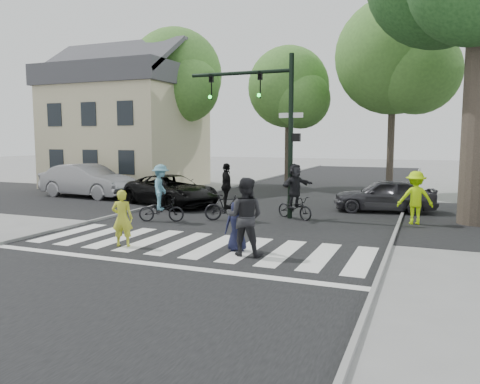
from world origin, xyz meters
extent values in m
plane|color=gray|center=(0.00, 0.00, 0.00)|extent=(120.00, 120.00, 0.00)
cube|color=black|center=(0.00, 5.00, 0.01)|extent=(10.00, 70.00, 0.01)
cube|color=black|center=(0.00, 8.00, 0.01)|extent=(70.00, 10.00, 0.01)
cube|color=gray|center=(-5.05, 5.00, 0.05)|extent=(0.10, 70.00, 0.10)
cube|color=gray|center=(5.05, 5.00, 0.05)|extent=(0.10, 70.00, 0.10)
cube|color=silver|center=(-4.50, 1.00, 0.01)|extent=(0.55, 3.00, 0.01)
cube|color=silver|center=(-3.50, 1.00, 0.01)|extent=(0.55, 3.00, 0.01)
cube|color=silver|center=(-2.50, 1.00, 0.01)|extent=(0.55, 3.00, 0.01)
cube|color=silver|center=(-1.50, 1.00, 0.01)|extent=(0.55, 3.00, 0.01)
cube|color=silver|center=(-0.50, 1.00, 0.01)|extent=(0.55, 3.00, 0.01)
cube|color=silver|center=(0.50, 1.00, 0.01)|extent=(0.55, 3.00, 0.01)
cube|color=silver|center=(1.50, 1.00, 0.01)|extent=(0.55, 3.00, 0.01)
cube|color=silver|center=(2.50, 1.00, 0.01)|extent=(0.55, 3.00, 0.01)
cube|color=silver|center=(3.50, 1.00, 0.01)|extent=(0.55, 3.00, 0.01)
cube|color=silver|center=(4.50, 1.00, 0.01)|extent=(0.55, 3.00, 0.01)
cube|color=silver|center=(0.00, -1.20, 0.01)|extent=(10.00, 0.30, 0.01)
cylinder|color=black|center=(1.20, 6.20, 3.00)|extent=(0.18, 0.18, 6.00)
cylinder|color=black|center=(-0.80, 6.20, 5.40)|extent=(4.00, 0.14, 0.14)
imported|color=black|center=(0.00, 6.20, 4.95)|extent=(0.16, 0.20, 1.00)
sphere|color=#19E533|center=(0.00, 6.08, 4.55)|extent=(0.14, 0.14, 0.14)
imported|color=black|center=(-2.00, 6.20, 4.95)|extent=(0.16, 0.20, 1.00)
sphere|color=#19E533|center=(-2.00, 6.08, 4.55)|extent=(0.14, 0.14, 0.14)
cube|color=black|center=(1.42, 6.20, 3.00)|extent=(0.28, 0.18, 0.30)
cube|color=#FF660C|center=(1.53, 6.20, 3.00)|extent=(0.02, 0.14, 0.20)
cube|color=white|center=(1.20, 6.20, 3.80)|extent=(0.90, 0.04, 0.18)
cylinder|color=brown|center=(-14.00, 16.20, 2.97)|extent=(0.36, 0.36, 5.95)
sphere|color=#457630|center=(-14.00, 16.20, 6.38)|extent=(5.20, 5.20, 5.20)
sphere|color=#457630|center=(-12.96, 15.42, 5.53)|extent=(3.64, 3.64, 3.64)
cylinder|color=brown|center=(-9.00, 15.70, 3.22)|extent=(0.36, 0.36, 6.44)
sphere|color=#457630|center=(-9.00, 15.70, 6.90)|extent=(5.80, 5.80, 5.80)
sphere|color=#457630|center=(-7.84, 14.83, 5.98)|extent=(4.06, 4.06, 4.06)
cylinder|color=brown|center=(-2.00, 16.80, 2.80)|extent=(0.36, 0.36, 5.60)
sphere|color=#457630|center=(-2.00, 16.80, 6.00)|extent=(4.80, 4.80, 4.80)
sphere|color=#457630|center=(-1.04, 16.08, 5.20)|extent=(3.36, 3.36, 3.36)
cylinder|color=brown|center=(4.00, 15.50, 3.36)|extent=(0.36, 0.36, 6.72)
sphere|color=#457630|center=(4.00, 15.50, 7.20)|extent=(6.00, 6.00, 6.00)
sphere|color=#457630|center=(5.20, 14.60, 6.24)|extent=(4.20, 4.20, 4.20)
cube|color=beige|center=(-11.50, 14.00, 3.00)|extent=(8.00, 7.00, 6.00)
cube|color=#47474C|center=(-11.50, 14.00, 6.60)|extent=(8.40, 7.40, 1.20)
cube|color=#47474C|center=(-11.50, 12.15, 7.60)|extent=(8.40, 3.69, 2.44)
cube|color=#47474C|center=(-11.50, 15.85, 7.60)|extent=(8.40, 3.69, 2.44)
cube|color=black|center=(-13.90, 10.48, 1.70)|extent=(1.00, 0.06, 1.30)
cube|color=black|center=(-13.90, 10.48, 4.30)|extent=(1.00, 0.06, 1.30)
cube|color=black|center=(-11.50, 10.48, 1.70)|extent=(1.00, 0.06, 1.30)
cube|color=black|center=(-11.50, 10.48, 4.30)|extent=(1.00, 0.06, 1.30)
cube|color=black|center=(-9.10, 10.48, 1.70)|extent=(1.00, 0.06, 1.30)
cube|color=black|center=(-9.10, 10.48, 4.30)|extent=(1.00, 0.06, 1.30)
cube|color=gray|center=(-10.00, 10.20, 0.40)|extent=(2.00, 1.20, 0.80)
imported|color=gold|center=(-1.79, 0.07, 0.79)|extent=(0.67, 0.55, 1.57)
imported|color=#161833|center=(1.31, 0.78, 0.67)|extent=(0.77, 0.65, 1.33)
imported|color=black|center=(1.69, 0.42, 1.00)|extent=(1.03, 0.84, 1.99)
imported|color=black|center=(-2.87, 3.82, 0.42)|extent=(1.71, 1.09, 0.85)
imported|color=#5993A8|center=(-2.87, 3.82, 1.24)|extent=(0.93, 1.20, 1.63)
imported|color=black|center=(-0.81, 4.93, 0.48)|extent=(1.63, 1.09, 0.96)
imported|color=black|center=(-0.81, 4.93, 1.26)|extent=(0.78, 1.05, 1.65)
imported|color=black|center=(1.40, 6.15, 0.43)|extent=(1.70, 1.24, 0.85)
imported|color=black|center=(1.40, 6.15, 1.24)|extent=(1.12, 1.56, 1.63)
imported|color=black|center=(-4.59, 7.49, 0.68)|extent=(5.39, 4.06, 1.36)
imported|color=gray|center=(-10.11, 8.54, 0.84)|extent=(5.22, 2.16, 1.68)
imported|color=#39383D|center=(4.30, 9.20, 0.68)|extent=(4.21, 2.28, 1.36)
imported|color=#C0FF0A|center=(5.54, 6.71, 0.92)|extent=(1.31, 0.91, 1.85)
camera|label=1|loc=(5.94, -10.41, 2.95)|focal=35.00mm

